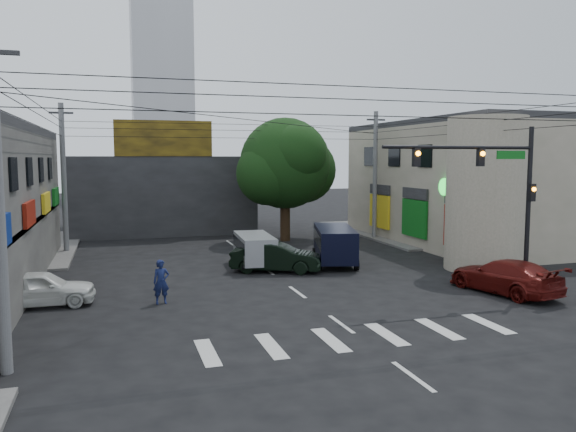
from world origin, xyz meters
name	(u,v)px	position (x,y,z in m)	size (l,w,h in m)	color
ground	(313,303)	(0.00, 0.00, 0.00)	(160.00, 160.00, 0.00)	black
sidewalk_far_right	(448,230)	(18.00, 18.00, 0.07)	(16.00, 16.00, 0.15)	#514F4C
building_right	(489,184)	(18.00, 13.00, 4.00)	(14.00, 18.00, 8.00)	gray
corner_column	(485,194)	(11.00, 4.00, 4.00)	(4.00, 4.00, 8.00)	gray
building_far	(160,193)	(-4.00, 26.00, 3.00)	(14.00, 10.00, 6.00)	#232326
billboard	(164,138)	(-4.00, 21.10, 7.30)	(7.00, 0.30, 2.60)	olive
tower_distant	(161,54)	(0.00, 70.00, 22.00)	(9.00, 9.00, 44.00)	silver
street_tree	(285,164)	(4.00, 17.00, 5.47)	(6.40, 6.40, 8.70)	black
traffic_gantry	(496,183)	(7.82, -1.00, 4.83)	(7.10, 0.35, 7.20)	black
utility_pole_far_left	(64,179)	(-10.50, 16.00, 4.60)	(0.32, 0.32, 9.20)	#59595B
utility_pole_far_right	(375,176)	(10.50, 16.00, 4.60)	(0.32, 0.32, 9.20)	#59595B
dark_sedan	(276,257)	(0.34, 6.59, 0.77)	(4.93, 3.34, 1.54)	black
white_compact	(40,288)	(-10.50, 2.83, 0.72)	(4.26, 1.80, 1.44)	silver
maroon_sedan	(504,276)	(8.57, -0.81, 0.75)	(3.10, 5.46, 1.49)	#510E0B
silver_minivan	(255,251)	(-0.43, 8.10, 0.88)	(1.97, 4.19, 1.76)	#95989D
navy_van	(335,246)	(4.03, 7.67, 1.02)	(3.23, 5.43, 2.04)	black
traffic_officer	(161,282)	(-5.85, 1.80, 0.90)	(0.68, 0.47, 1.79)	#141C48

